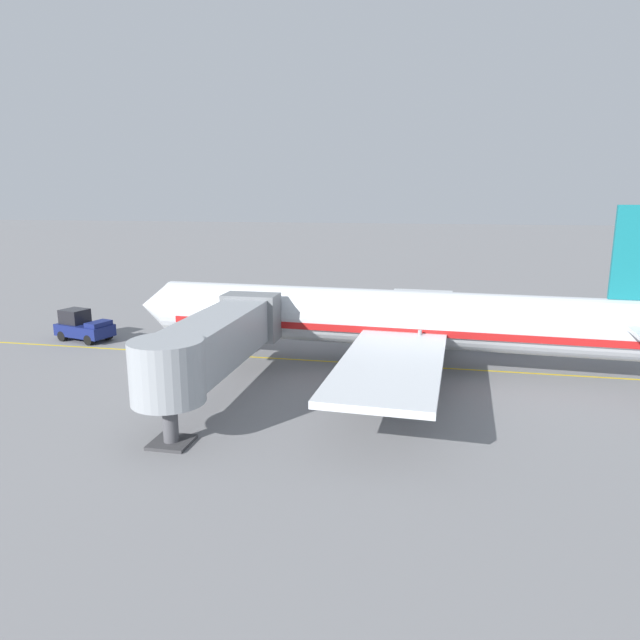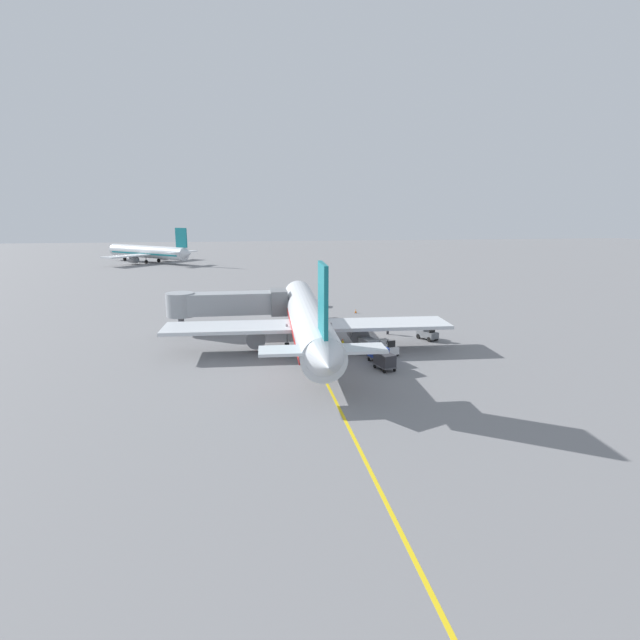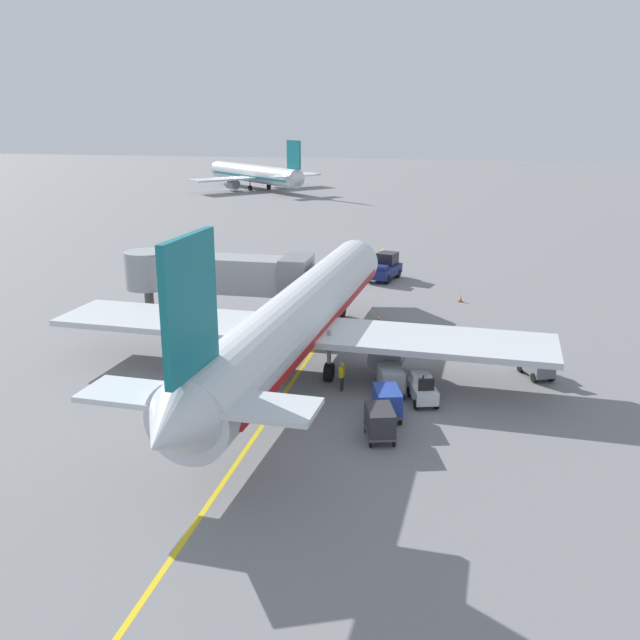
# 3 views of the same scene
# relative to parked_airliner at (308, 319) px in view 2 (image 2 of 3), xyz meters

# --- Properties ---
(ground_plane) EXTENTS (400.00, 400.00, 0.00)m
(ground_plane) POSITION_rel_parked_airliner_xyz_m (0.16, -0.29, -3.19)
(ground_plane) COLOR slate
(gate_lead_in_line) EXTENTS (0.24, 80.00, 0.01)m
(gate_lead_in_line) POSITION_rel_parked_airliner_xyz_m (0.16, -0.29, -3.18)
(gate_lead_in_line) COLOR gold
(gate_lead_in_line) RESTS_ON ground
(parked_airliner) EXTENTS (30.21, 37.32, 10.63)m
(parked_airliner) POSITION_rel_parked_airliner_xyz_m (0.00, 0.00, 0.00)
(parked_airliner) COLOR silver
(parked_airliner) RESTS_ON ground
(jet_bridge) EXTENTS (14.50, 3.50, 4.98)m
(jet_bridge) POSITION_rel_parked_airliner_xyz_m (-8.61, 9.16, 0.27)
(jet_bridge) COLOR #93999E
(jet_bridge) RESTS_ON ground
(pushback_tractor) EXTENTS (3.22, 4.81, 2.40)m
(pushback_tractor) POSITION_rel_parked_airliner_xyz_m (2.10, 24.56, -2.09)
(pushback_tractor) COLOR navy
(pushback_tractor) RESTS_ON ground
(baggage_tug_lead) EXTENTS (2.09, 2.77, 1.62)m
(baggage_tug_lead) POSITION_rel_parked_airliner_xyz_m (14.04, 1.57, -2.47)
(baggage_tug_lead) COLOR slate
(baggage_tug_lead) RESTS_ON ground
(baggage_tug_trailing) EXTENTS (1.88, 2.74, 1.62)m
(baggage_tug_trailing) POSITION_rel_parked_airliner_xyz_m (7.77, -3.75, -2.47)
(baggage_tug_trailing) COLOR silver
(baggage_tug_trailing) RESTS_ON ground
(baggage_cart_front) EXTENTS (1.87, 2.97, 1.58)m
(baggage_cart_front) POSITION_rel_parked_airliner_xyz_m (5.96, -3.10, -2.24)
(baggage_cart_front) COLOR #4C4C51
(baggage_cart_front) RESTS_ON ground
(baggage_cart_second_in_train) EXTENTS (1.87, 2.97, 1.58)m
(baggage_cart_second_in_train) POSITION_rel_parked_airliner_xyz_m (6.15, -6.24, -2.24)
(baggage_cart_second_in_train) COLOR #4C4C51
(baggage_cart_second_in_train) RESTS_ON ground
(baggage_cart_third_in_train) EXTENTS (1.87, 2.97, 1.58)m
(baggage_cart_third_in_train) POSITION_rel_parked_airliner_xyz_m (6.09, -8.71, -2.24)
(baggage_cart_third_in_train) COLOR #4C4C51
(baggage_cart_third_in_train) RESTS_ON ground
(ground_crew_wing_walker) EXTENTS (0.28, 0.73, 1.69)m
(ground_crew_wing_walker) POSITION_rel_parked_airliner_xyz_m (3.21, -3.13, -2.23)
(ground_crew_wing_walker) COLOR #232328
(ground_crew_wing_walker) RESTS_ON ground
(ground_crew_loader) EXTENTS (0.67, 0.44, 1.69)m
(ground_crew_loader) POSITION_rel_parked_airliner_xyz_m (10.30, 4.69, -2.23)
(ground_crew_loader) COLOR #232328
(ground_crew_loader) RESTS_ON ground
(safety_cone_nose_left) EXTENTS (0.36, 0.36, 0.59)m
(safety_cone_nose_left) POSITION_rel_parked_airliner_xyz_m (3.44, 10.73, -2.90)
(safety_cone_nose_left) COLOR black
(safety_cone_nose_left) RESTS_ON ground
(safety_cone_nose_right) EXTENTS (0.36, 0.36, 0.59)m
(safety_cone_nose_right) POSITION_rel_parked_airliner_xyz_m (9.34, 17.85, -2.90)
(safety_cone_nose_right) COLOR black
(safety_cone_nose_right) RESTS_ON ground
(distant_taxiing_airliner) EXTENTS (28.84, 26.56, 10.10)m
(distant_taxiing_airliner) POSITION_rel_parked_airliner_xyz_m (-33.40, 98.31, -0.16)
(distant_taxiing_airliner) COLOR silver
(distant_taxiing_airliner) RESTS_ON ground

